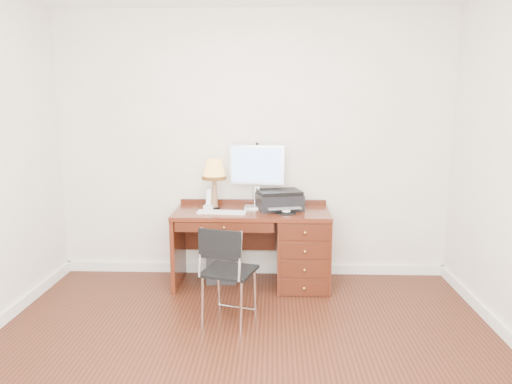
{
  "coord_description": "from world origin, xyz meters",
  "views": [
    {
      "loc": [
        0.21,
        -3.33,
        1.79
      ],
      "look_at": [
        0.05,
        1.2,
        0.97
      ],
      "focal_mm": 35.0,
      "sensor_mm": 36.0,
      "label": 1
    }
  ],
  "objects_px": {
    "leg_lamp": "(214,172)",
    "chair": "(228,266)",
    "printer": "(279,200)",
    "monitor": "(257,168)",
    "phone": "(209,203)",
    "desk": "(285,244)",
    "equipment_box": "(222,264)"
  },
  "relations": [
    {
      "from": "printer",
      "to": "leg_lamp",
      "type": "distance_m",
      "value": 0.69
    },
    {
      "from": "desk",
      "to": "printer",
      "type": "relative_size",
      "value": 3.05
    },
    {
      "from": "desk",
      "to": "leg_lamp",
      "type": "height_order",
      "value": "leg_lamp"
    },
    {
      "from": "equipment_box",
      "to": "chair",
      "type": "bearing_deg",
      "value": -84.89
    },
    {
      "from": "printer",
      "to": "equipment_box",
      "type": "bearing_deg",
      "value": 164.07
    },
    {
      "from": "monitor",
      "to": "phone",
      "type": "distance_m",
      "value": 0.58
    },
    {
      "from": "desk",
      "to": "phone",
      "type": "relative_size",
      "value": 7.55
    },
    {
      "from": "monitor",
      "to": "equipment_box",
      "type": "relative_size",
      "value": 1.8
    },
    {
      "from": "equipment_box",
      "to": "phone",
      "type": "bearing_deg",
      "value": -161.76
    },
    {
      "from": "printer",
      "to": "leg_lamp",
      "type": "relative_size",
      "value": 1.0
    },
    {
      "from": "leg_lamp",
      "to": "equipment_box",
      "type": "xyz_separation_m",
      "value": [
        0.06,
        0.02,
        -0.94
      ]
    },
    {
      "from": "printer",
      "to": "monitor",
      "type": "bearing_deg",
      "value": 144.11
    },
    {
      "from": "printer",
      "to": "equipment_box",
      "type": "xyz_separation_m",
      "value": [
        -0.58,
        0.01,
        -0.67
      ]
    },
    {
      "from": "phone",
      "to": "equipment_box",
      "type": "relative_size",
      "value": 0.58
    },
    {
      "from": "leg_lamp",
      "to": "equipment_box",
      "type": "bearing_deg",
      "value": 17.8
    },
    {
      "from": "leg_lamp",
      "to": "chair",
      "type": "relative_size",
      "value": 0.6
    },
    {
      "from": "leg_lamp",
      "to": "chair",
      "type": "height_order",
      "value": "leg_lamp"
    },
    {
      "from": "printer",
      "to": "phone",
      "type": "relative_size",
      "value": 2.47
    },
    {
      "from": "monitor",
      "to": "equipment_box",
      "type": "bearing_deg",
      "value": -162.41
    },
    {
      "from": "desk",
      "to": "phone",
      "type": "bearing_deg",
      "value": 176.11
    },
    {
      "from": "leg_lamp",
      "to": "phone",
      "type": "distance_m",
      "value": 0.31
    },
    {
      "from": "phone",
      "to": "desk",
      "type": "bearing_deg",
      "value": 4.54
    },
    {
      "from": "desk",
      "to": "monitor",
      "type": "height_order",
      "value": "monitor"
    },
    {
      "from": "chair",
      "to": "equipment_box",
      "type": "xyz_separation_m",
      "value": [
        -0.17,
        1.04,
        -0.33
      ]
    },
    {
      "from": "monitor",
      "to": "leg_lamp",
      "type": "bearing_deg",
      "value": -161.52
    },
    {
      "from": "desk",
      "to": "monitor",
      "type": "xyz_separation_m",
      "value": [
        -0.28,
        0.17,
        0.73
      ]
    },
    {
      "from": "desk",
      "to": "monitor",
      "type": "bearing_deg",
      "value": 148.78
    },
    {
      "from": "chair",
      "to": "desk",
      "type": "bearing_deg",
      "value": 80.36
    },
    {
      "from": "printer",
      "to": "chair",
      "type": "height_order",
      "value": "printer"
    },
    {
      "from": "monitor",
      "to": "leg_lamp",
      "type": "xyz_separation_m",
      "value": [
        -0.41,
        -0.09,
        -0.03
      ]
    },
    {
      "from": "equipment_box",
      "to": "desk",
      "type": "bearing_deg",
      "value": -12.57
    },
    {
      "from": "chair",
      "to": "printer",
      "type": "bearing_deg",
      "value": 84.79
    }
  ]
}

